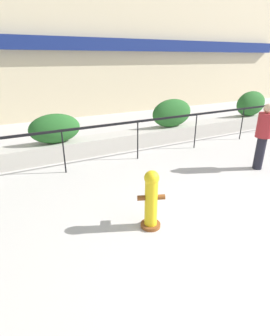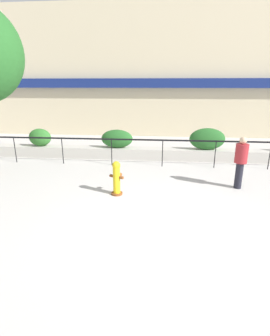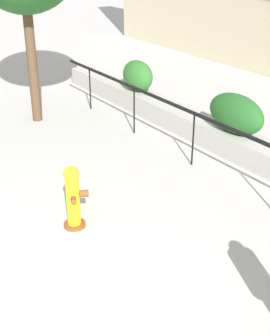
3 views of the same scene
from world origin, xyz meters
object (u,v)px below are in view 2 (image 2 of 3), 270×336
Objects in this scene: hedge_bush_0 at (40,137)px; hedge_bush_1 at (117,139)px; hedge_bush_2 at (207,139)px; fire_hydrant at (117,178)px; pedestrian at (241,160)px.

hedge_bush_1 is at bearing 0.00° from hedge_bush_0.
hedge_bush_1 is at bearing 180.00° from hedge_bush_2.
hedge_bush_2 reaches higher than fire_hydrant.
hedge_bush_0 is 8.89m from pedestrian.
hedge_bush_2 is at bearing 50.89° from fire_hydrant.
pedestrian is (3.93, 0.90, 0.44)m from fire_hydrant.
hedge_bush_1 is 1.34× the size of fire_hydrant.
hedge_bush_0 is 0.61× the size of pedestrian.
hedge_bush_2 is (7.73, 0.00, 0.07)m from hedge_bush_0.
pedestrian reaches higher than fire_hydrant.
hedge_bush_2 is 1.45× the size of fire_hydrant.
pedestrian is (4.58, -3.28, 0.07)m from hedge_bush_1.
hedge_bush_1 is at bearing 144.42° from pedestrian.
fire_hydrant is 0.62× the size of pedestrian.
hedge_bush_0 reaches higher than fire_hydrant.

